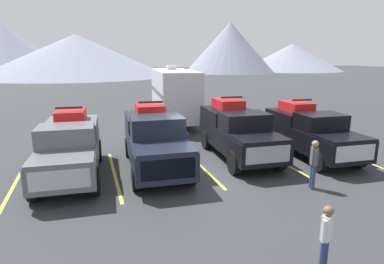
{
  "coord_description": "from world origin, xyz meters",
  "views": [
    {
      "loc": [
        -4.28,
        -11.43,
        4.44
      ],
      "look_at": [
        0.0,
        1.7,
        1.2
      ],
      "focal_mm": 30.27,
      "sensor_mm": 36.0,
      "label": 1
    }
  ],
  "objects_px": {
    "pickup_truck_b": "(154,138)",
    "camper_trailer_a": "(174,93)",
    "person_b": "(326,235)",
    "pickup_truck_a": "(70,146)",
    "pickup_truck_d": "(310,131)",
    "person_a": "(314,161)",
    "pickup_truck_c": "(237,130)"
  },
  "relations": [
    {
      "from": "pickup_truck_b",
      "to": "person_b",
      "type": "xyz_separation_m",
      "value": [
        1.97,
        -7.68,
        -0.33
      ]
    },
    {
      "from": "pickup_truck_a",
      "to": "person_a",
      "type": "height_order",
      "value": "pickup_truck_a"
    },
    {
      "from": "pickup_truck_c",
      "to": "person_b",
      "type": "height_order",
      "value": "pickup_truck_c"
    },
    {
      "from": "pickup_truck_b",
      "to": "camper_trailer_a",
      "type": "distance_m",
      "value": 9.01
    },
    {
      "from": "pickup_truck_a",
      "to": "person_b",
      "type": "relative_size",
      "value": 3.65
    },
    {
      "from": "pickup_truck_a",
      "to": "camper_trailer_a",
      "type": "relative_size",
      "value": 0.64
    },
    {
      "from": "pickup_truck_b",
      "to": "person_b",
      "type": "height_order",
      "value": "pickup_truck_b"
    },
    {
      "from": "pickup_truck_b",
      "to": "person_a",
      "type": "relative_size",
      "value": 3.45
    },
    {
      "from": "person_b",
      "to": "person_a",
      "type": "bearing_deg",
      "value": 54.74
    },
    {
      "from": "pickup_truck_d",
      "to": "person_a",
      "type": "xyz_separation_m",
      "value": [
        -2.39,
        -3.33,
        -0.16
      ]
    },
    {
      "from": "person_b",
      "to": "pickup_truck_a",
      "type": "bearing_deg",
      "value": 123.89
    },
    {
      "from": "pickup_truck_b",
      "to": "person_a",
      "type": "distance_m",
      "value": 6.07
    },
    {
      "from": "pickup_truck_a",
      "to": "pickup_truck_d",
      "type": "relative_size",
      "value": 1.01
    },
    {
      "from": "pickup_truck_a",
      "to": "person_b",
      "type": "height_order",
      "value": "pickup_truck_a"
    },
    {
      "from": "camper_trailer_a",
      "to": "person_b",
      "type": "xyz_separation_m",
      "value": [
        -1.11,
        -16.11,
        -1.15
      ]
    },
    {
      "from": "pickup_truck_c",
      "to": "pickup_truck_d",
      "type": "bearing_deg",
      "value": -14.01
    },
    {
      "from": "pickup_truck_a",
      "to": "person_b",
      "type": "distance_m",
      "value": 9.32
    },
    {
      "from": "pickup_truck_a",
      "to": "pickup_truck_d",
      "type": "distance_m",
      "value": 10.29
    },
    {
      "from": "pickup_truck_b",
      "to": "person_b",
      "type": "relative_size",
      "value": 3.87
    },
    {
      "from": "pickup_truck_a",
      "to": "pickup_truck_c",
      "type": "xyz_separation_m",
      "value": [
        7.03,
        0.21,
        0.04
      ]
    },
    {
      "from": "pickup_truck_b",
      "to": "camper_trailer_a",
      "type": "xyz_separation_m",
      "value": [
        3.08,
        8.43,
        0.82
      ]
    },
    {
      "from": "person_a",
      "to": "camper_trailer_a",
      "type": "bearing_deg",
      "value": 97.32
    },
    {
      "from": "pickup_truck_a",
      "to": "person_a",
      "type": "relative_size",
      "value": 3.26
    },
    {
      "from": "pickup_truck_a",
      "to": "pickup_truck_c",
      "type": "bearing_deg",
      "value": 1.7
    },
    {
      "from": "pickup_truck_c",
      "to": "camper_trailer_a",
      "type": "bearing_deg",
      "value": 95.05
    },
    {
      "from": "pickup_truck_a",
      "to": "camper_trailer_a",
      "type": "bearing_deg",
      "value": 53.02
    },
    {
      "from": "pickup_truck_a",
      "to": "camper_trailer_a",
      "type": "height_order",
      "value": "camper_trailer_a"
    },
    {
      "from": "pickup_truck_b",
      "to": "pickup_truck_d",
      "type": "bearing_deg",
      "value": -4.43
    },
    {
      "from": "pickup_truck_d",
      "to": "person_b",
      "type": "relative_size",
      "value": 3.61
    },
    {
      "from": "pickup_truck_a",
      "to": "camper_trailer_a",
      "type": "distance_m",
      "value": 10.52
    },
    {
      "from": "person_a",
      "to": "pickup_truck_a",
      "type": "bearing_deg",
      "value": 153.5
    },
    {
      "from": "pickup_truck_a",
      "to": "person_a",
      "type": "bearing_deg",
      "value": -26.5
    }
  ]
}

